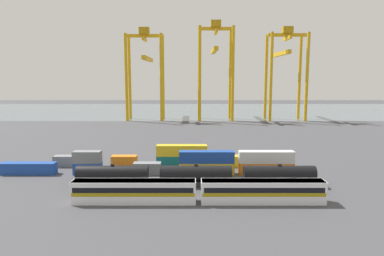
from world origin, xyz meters
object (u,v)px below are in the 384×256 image
freight_tank_row (197,176)px  shipping_container_3 (149,168)px  gantry_crane_west (147,65)px  gantry_crane_east (286,64)px  passenger_train (200,190)px  gantry_crane_central (217,61)px

freight_tank_row → shipping_container_3: 13.82m
freight_tank_row → gantry_crane_west: bearing=102.0°
shipping_container_3 → gantry_crane_west: (-13.35, 103.97, 25.71)m
gantry_crane_east → passenger_train: bearing=-110.4°
gantry_crane_west → passenger_train: bearing=-78.7°
shipping_container_3 → gantry_crane_central: gantry_crane_central is taller
gantry_crane_west → gantry_crane_central: gantry_crane_central is taller
gantry_crane_east → gantry_crane_west: bearing=179.9°
gantry_crane_west → gantry_crane_east: gantry_crane_east is taller
passenger_train → shipping_container_3: passenger_train is taller
freight_tank_row → gantry_crane_central: bearing=84.5°
passenger_train → gantry_crane_west: 126.83m
shipping_container_3 → gantry_crane_central: (21.55, 103.65, 27.93)m
gantry_crane_west → gantry_crane_east: (69.80, -0.13, 0.82)m
passenger_train → gantry_crane_east: size_ratio=0.94×
shipping_container_3 → gantry_crane_east: gantry_crane_east is taller
gantry_crane_east → gantry_crane_central: bearing=-179.7°
passenger_train → gantry_crane_west: gantry_crane_west is taller
freight_tank_row → gantry_crane_east: bearing=67.9°
passenger_train → gantry_crane_east: (45.41, 121.82, 25.68)m
gantry_crane_central → gantry_crane_east: (34.90, 0.20, -1.40)m
freight_tank_row → shipping_container_3: freight_tank_row is taller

